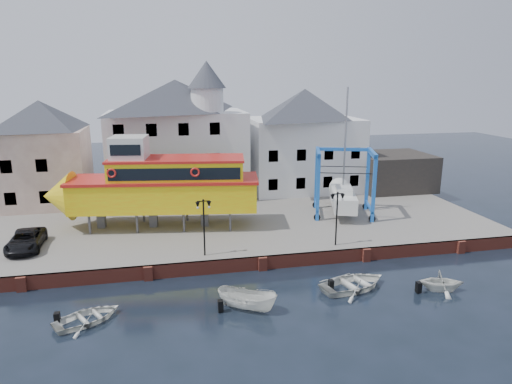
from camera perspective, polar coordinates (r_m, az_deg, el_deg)
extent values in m
plane|color=black|center=(33.30, 0.81, -9.72)|extent=(140.00, 140.00, 0.00)
cube|color=#69645A|center=(43.23, -2.39, -3.28)|extent=(44.00, 22.00, 1.00)
cube|color=brown|center=(33.20, 0.77, -8.85)|extent=(44.00, 0.25, 1.00)
cube|color=brown|center=(33.66, -27.27, -10.21)|extent=(0.60, 0.36, 1.00)
cube|color=brown|center=(32.39, -13.33, -9.88)|extent=(0.60, 0.36, 1.00)
cube|color=brown|center=(33.05, 0.83, -8.96)|extent=(0.60, 0.36, 1.00)
cube|color=brown|center=(35.55, 13.63, -7.66)|extent=(0.60, 0.36, 1.00)
cube|color=brown|center=(39.54, 24.23, -6.29)|extent=(0.60, 0.36, 1.00)
cube|color=tan|center=(49.76, -24.82, 2.79)|extent=(8.00, 7.00, 7.50)
pyramid|color=#363840|center=(49.11, -25.45, 8.68)|extent=(8.00, 7.00, 2.80)
cube|color=black|center=(47.57, -28.35, -0.76)|extent=(1.00, 0.08, 1.20)
cube|color=black|center=(46.79, -24.84, -0.58)|extent=(1.00, 0.08, 1.20)
cube|color=black|center=(46.97, -28.79, 2.78)|extent=(1.00, 0.08, 1.20)
cube|color=black|center=(46.18, -25.23, 3.02)|extent=(1.00, 0.08, 1.20)
cube|color=white|center=(48.86, -9.74, 4.62)|extent=(14.00, 8.00, 9.00)
pyramid|color=#363840|center=(48.22, -10.05, 11.78)|extent=(14.00, 8.00, 3.20)
cube|color=black|center=(45.69, -16.28, -0.15)|extent=(1.00, 0.08, 1.20)
cube|color=black|center=(45.54, -12.52, 0.05)|extent=(1.00, 0.08, 1.20)
cube|color=black|center=(45.59, -8.75, 0.24)|extent=(1.00, 0.08, 1.20)
cube|color=black|center=(45.83, -5.01, 0.43)|extent=(1.00, 0.08, 1.20)
cube|color=black|center=(45.07, -16.54, 3.55)|extent=(1.00, 0.08, 1.20)
cube|color=black|center=(44.91, -12.72, 3.76)|extent=(1.00, 0.08, 1.20)
cube|color=black|center=(44.96, -8.90, 3.95)|extent=(1.00, 0.08, 1.20)
cube|color=black|center=(45.21, -5.09, 4.12)|extent=(1.00, 0.08, 1.20)
cube|color=black|center=(44.63, -16.82, 7.33)|extent=(1.00, 0.08, 1.20)
cube|color=black|center=(44.48, -12.94, 7.56)|extent=(1.00, 0.08, 1.20)
cube|color=black|center=(44.53, -9.04, 7.75)|extent=(1.00, 0.08, 1.20)
cube|color=black|center=(44.78, -5.17, 7.90)|extent=(1.00, 0.08, 1.20)
cylinder|color=white|center=(46.06, -6.11, 11.30)|extent=(3.20, 3.20, 2.40)
cone|color=#363840|center=(46.00, -6.20, 14.41)|extent=(3.80, 3.80, 2.60)
cube|color=white|center=(51.84, 5.95, 4.74)|extent=(12.00, 8.00, 8.00)
pyramid|color=#363840|center=(51.22, 6.11, 10.93)|extent=(12.00, 8.00, 3.20)
cube|color=black|center=(47.37, 2.14, 0.93)|extent=(1.00, 0.08, 1.20)
cube|color=black|center=(48.17, 5.60, 1.10)|extent=(1.00, 0.08, 1.20)
cube|color=black|center=(49.14, 8.95, 1.25)|extent=(1.00, 0.08, 1.20)
cube|color=black|center=(50.27, 12.15, 1.40)|extent=(1.00, 0.08, 1.20)
cube|color=black|center=(46.76, 2.17, 4.51)|extent=(1.00, 0.08, 1.20)
cube|color=black|center=(47.57, 5.69, 4.62)|extent=(1.00, 0.08, 1.20)
cube|color=black|center=(48.55, 9.08, 4.70)|extent=(1.00, 0.08, 1.20)
cube|color=black|center=(49.70, 12.33, 4.77)|extent=(1.00, 0.08, 1.20)
cube|color=#262521|center=(54.31, 16.66, 2.50)|extent=(8.00, 7.00, 4.00)
cylinder|color=black|center=(32.73, -6.51, -4.61)|extent=(0.12, 0.12, 4.00)
cube|color=black|center=(32.12, -6.61, -1.15)|extent=(0.90, 0.06, 0.06)
sphere|color=black|center=(32.10, -6.61, -1.03)|extent=(0.16, 0.16, 0.16)
cone|color=black|center=(32.16, -7.31, -1.65)|extent=(0.32, 0.32, 0.45)
sphere|color=silver|center=(32.21, -7.30, -1.95)|extent=(0.18, 0.18, 0.18)
cone|color=black|center=(32.23, -5.89, -1.57)|extent=(0.32, 0.32, 0.45)
sphere|color=silver|center=(32.28, -5.88, -1.88)|extent=(0.18, 0.18, 0.18)
cylinder|color=black|center=(35.01, 10.03, -3.47)|extent=(0.12, 0.12, 4.00)
cube|color=black|center=(34.44, 10.18, -0.22)|extent=(0.90, 0.06, 0.06)
sphere|color=black|center=(34.43, 10.19, -0.11)|extent=(0.16, 0.16, 0.16)
cone|color=black|center=(34.36, 9.54, -0.69)|extent=(0.32, 0.32, 0.45)
sphere|color=silver|center=(34.41, 9.53, -0.98)|extent=(0.18, 0.18, 0.18)
cone|color=black|center=(34.66, 10.78, -0.62)|extent=(0.32, 0.32, 0.45)
sphere|color=silver|center=(34.71, 10.76, -0.90)|extent=(0.18, 0.18, 0.18)
cylinder|color=#59595E|center=(39.68, -20.09, -3.80)|extent=(0.23, 0.23, 1.64)
cylinder|color=#59595E|center=(42.48, -18.95, -2.53)|extent=(0.23, 0.23, 1.64)
cylinder|color=#59595E|center=(38.75, -14.65, -3.81)|extent=(0.23, 0.23, 1.64)
cylinder|color=#59595E|center=(41.61, -13.87, -2.50)|extent=(0.23, 0.23, 1.64)
cylinder|color=#59595E|center=(38.18, -9.01, -3.78)|extent=(0.23, 0.23, 1.64)
cylinder|color=#59595E|center=(41.09, -8.62, -2.45)|extent=(0.23, 0.23, 1.64)
cylinder|color=#59595E|center=(37.99, -3.25, -3.71)|extent=(0.23, 0.23, 1.64)
cylinder|color=#59595E|center=(40.91, -3.27, -2.38)|extent=(0.23, 0.23, 1.64)
cube|color=#59595E|center=(40.92, -18.76, -3.14)|extent=(0.73, 0.64, 1.64)
cube|color=#59595E|center=(39.98, -12.71, -3.12)|extent=(0.73, 0.64, 1.64)
cube|color=#59595E|center=(39.51, -6.44, -3.06)|extent=(0.73, 0.64, 1.64)
cube|color=#FFB60D|center=(39.27, -11.30, -0.30)|extent=(15.73, 6.35, 2.40)
cone|color=#FFB60D|center=(41.43, -23.50, -0.46)|extent=(2.99, 4.46, 4.15)
cube|color=red|center=(38.97, -11.39, 1.57)|extent=(16.08, 6.57, 0.24)
cube|color=#FFB60D|center=(38.67, -9.84, 2.70)|extent=(11.35, 5.27, 1.75)
cube|color=black|center=(36.83, -10.16, 2.19)|extent=(10.38, 1.60, 0.98)
cube|color=black|center=(40.50, -9.56, 3.32)|extent=(10.38, 1.60, 0.98)
cube|color=red|center=(38.49, -9.90, 4.12)|extent=(11.58, 5.41, 0.20)
cube|color=silver|center=(38.96, -15.58, 5.27)|extent=(3.23, 3.23, 1.99)
cube|color=black|center=(37.55, -16.03, 5.04)|extent=(2.37, 0.41, 0.87)
torus|color=red|center=(37.64, -17.63, 2.26)|extent=(0.78, 0.26, 0.76)
torus|color=red|center=(36.59, -7.63, 2.48)|extent=(0.78, 0.26, 0.76)
cube|color=blue|center=(40.46, 7.77, 0.50)|extent=(0.37, 0.37, 5.98)
cylinder|color=black|center=(41.18, 7.64, -3.14)|extent=(0.63, 0.38, 0.60)
cube|color=blue|center=(44.33, 7.56, 1.73)|extent=(0.37, 0.37, 5.98)
cylinder|color=black|center=(44.99, 7.45, -1.62)|extent=(0.63, 0.38, 0.60)
cube|color=blue|center=(40.97, 14.53, 0.35)|extent=(0.37, 0.37, 5.98)
cylinder|color=black|center=(41.68, 14.30, -3.25)|extent=(0.63, 0.38, 0.60)
cube|color=blue|center=(44.80, 13.74, 1.57)|extent=(0.37, 0.37, 5.98)
cylinder|color=black|center=(45.45, 13.54, -1.74)|extent=(0.63, 0.38, 0.60)
cube|color=blue|center=(41.84, 7.79, 4.94)|extent=(1.54, 4.17, 0.42)
cube|color=blue|center=(42.92, 7.56, -1.63)|extent=(1.46, 4.15, 0.18)
cube|color=blue|center=(42.34, 14.35, 4.73)|extent=(1.54, 4.17, 0.42)
cube|color=blue|center=(43.41, 13.95, -1.76)|extent=(1.46, 4.15, 0.18)
cube|color=blue|center=(43.97, 10.84, 5.27)|extent=(4.99, 1.79, 0.30)
cube|color=silver|center=(42.92, 10.81, -0.82)|extent=(3.76, 6.71, 1.37)
cone|color=silver|center=(46.59, 10.38, 0.40)|extent=(2.28, 1.89, 1.97)
cube|color=#59595E|center=(43.18, 10.75, -2.08)|extent=(0.65, 1.53, 0.60)
cube|color=silver|center=(42.27, 10.93, 0.26)|extent=(2.06, 2.85, 0.51)
cylinder|color=#99999E|center=(42.28, 11.10, 6.39)|extent=(0.20, 0.20, 9.40)
cube|color=black|center=(40.80, 11.19, 2.31)|extent=(4.36, 1.45, 0.05)
cube|color=black|center=(43.80, 10.79, 3.14)|extent=(4.36, 1.45, 0.05)
imported|color=black|center=(38.24, -26.81, -5.39)|extent=(2.43, 4.97, 1.36)
imported|color=silver|center=(28.20, -1.11, -14.44)|extent=(3.95, 3.23, 1.46)
imported|color=silver|center=(31.30, 12.10, -11.70)|extent=(5.41, 4.44, 0.98)
imported|color=silver|center=(32.65, 22.04, -11.35)|extent=(3.41, 3.15, 1.49)
imported|color=silver|center=(28.58, -20.27, -14.98)|extent=(4.58, 4.18, 0.78)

